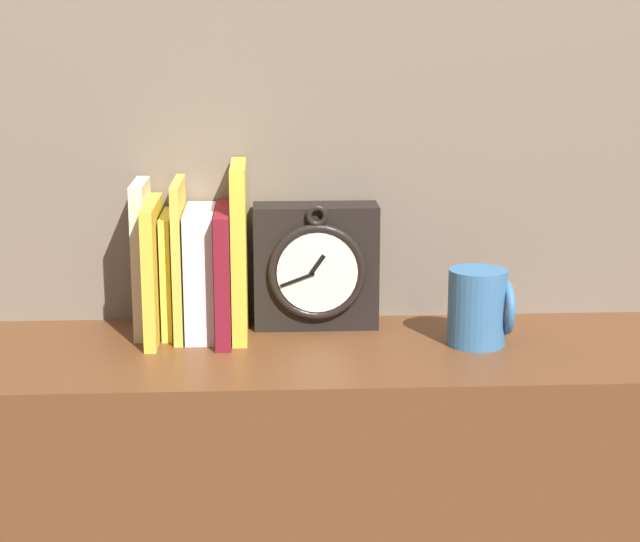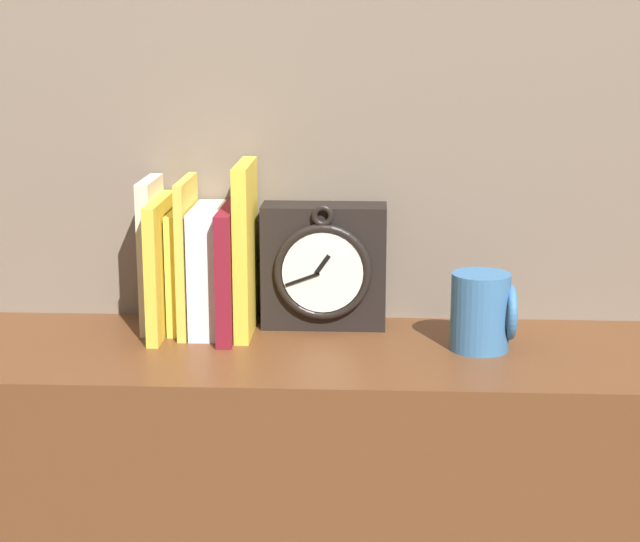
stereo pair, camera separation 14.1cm
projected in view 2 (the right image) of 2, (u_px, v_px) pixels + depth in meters
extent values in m
cube|color=#756656|center=(326.00, 51.00, 1.52)|extent=(6.00, 0.05, 2.60)
cube|color=black|center=(321.00, 266.00, 1.53)|extent=(0.18, 0.07, 0.18)
torus|color=black|center=(320.00, 272.00, 1.49)|extent=(0.14, 0.01, 0.14)
cylinder|color=white|center=(319.00, 273.00, 1.49)|extent=(0.11, 0.01, 0.11)
cube|color=black|center=(326.00, 265.00, 1.48)|extent=(0.02, 0.00, 0.03)
cube|color=black|center=(302.00, 279.00, 1.48)|extent=(0.05, 0.00, 0.02)
torus|color=black|center=(320.00, 216.00, 1.47)|extent=(0.03, 0.01, 0.03)
cube|color=beige|center=(152.00, 254.00, 1.51)|extent=(0.02, 0.11, 0.21)
cube|color=yellow|center=(161.00, 266.00, 1.49)|extent=(0.02, 0.16, 0.19)
cube|color=yellow|center=(177.00, 270.00, 1.52)|extent=(0.01, 0.11, 0.17)
cube|color=gold|center=(187.00, 255.00, 1.50)|extent=(0.01, 0.13, 0.22)
cube|color=white|center=(208.00, 269.00, 1.50)|extent=(0.04, 0.13, 0.18)
cube|color=maroon|center=(230.00, 271.00, 1.49)|extent=(0.02, 0.16, 0.18)
cube|color=yellow|center=(246.00, 249.00, 1.49)|extent=(0.02, 0.14, 0.24)
cylinder|color=teal|center=(480.00, 312.00, 1.42)|extent=(0.08, 0.08, 0.10)
torus|color=teal|center=(510.00, 312.00, 1.42)|extent=(0.01, 0.07, 0.07)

